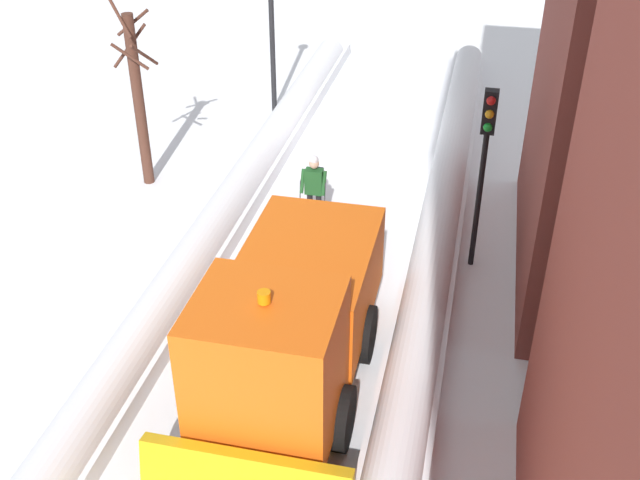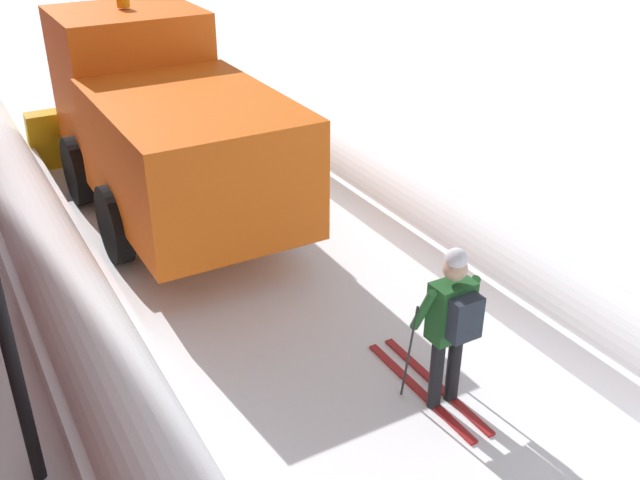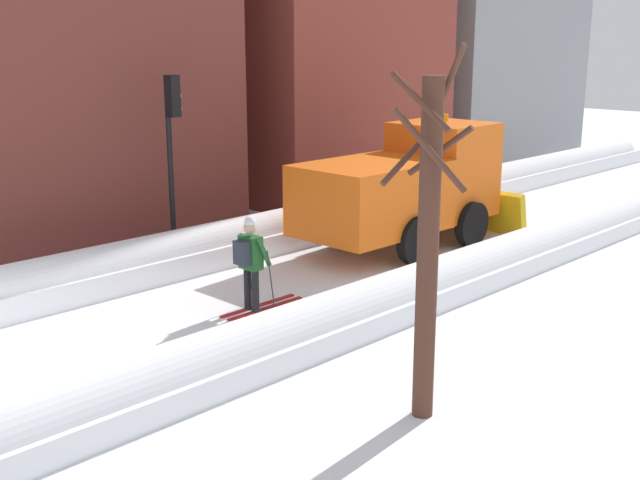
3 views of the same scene
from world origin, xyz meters
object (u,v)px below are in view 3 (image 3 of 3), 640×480
at_px(plow_truck, 408,186).
at_px(skier, 251,259).
at_px(traffic_light_pole, 173,132).
at_px(bare_tree_near, 428,243).

distance_m(plow_truck, skier, 5.85).
distance_m(plow_truck, traffic_light_pole, 5.68).
xyz_separation_m(skier, bare_tree_near, (4.80, -1.09, 1.40)).
bearing_deg(bare_tree_near, traffic_light_pole, 165.79).
height_order(plow_truck, traffic_light_pole, traffic_light_pole).
height_order(skier, traffic_light_pole, traffic_light_pole).
height_order(skier, bare_tree_near, bare_tree_near).
bearing_deg(skier, bare_tree_near, -12.83).
xyz_separation_m(plow_truck, bare_tree_near, (5.72, -6.85, 0.92)).
bearing_deg(bare_tree_near, skier, 167.17).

